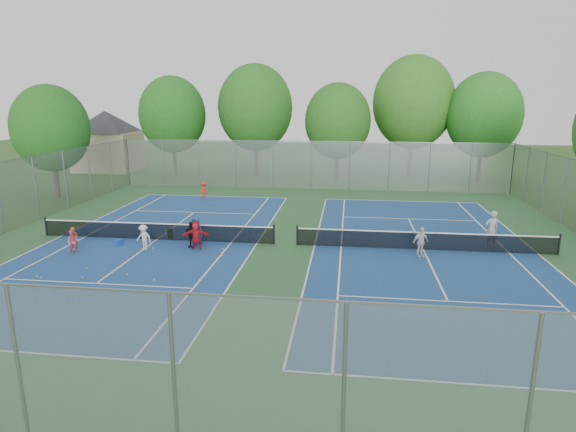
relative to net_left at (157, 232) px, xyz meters
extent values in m
plane|color=#295319|center=(7.00, 0.00, -0.46)|extent=(120.00, 120.00, 0.00)
cube|color=#2B5B30|center=(7.00, 0.00, -0.45)|extent=(32.00, 32.00, 0.01)
cube|color=navy|center=(0.00, 0.00, -0.44)|extent=(10.97, 23.77, 0.01)
cube|color=navy|center=(14.00, 0.00, -0.44)|extent=(10.97, 23.77, 0.01)
cube|color=black|center=(0.00, 0.00, 0.00)|extent=(12.87, 0.10, 0.91)
cube|color=black|center=(14.00, 0.00, 0.00)|extent=(12.87, 0.10, 0.91)
cube|color=gray|center=(7.00, 16.00, 1.54)|extent=(32.00, 0.10, 4.00)
cube|color=gray|center=(7.00, -16.00, 1.54)|extent=(32.00, 0.10, 4.00)
cube|color=#B7A88C|center=(-15.00, 24.00, 1.54)|extent=(6.00, 5.00, 4.00)
pyramid|color=#2D2D33|center=(-15.00, 24.00, 5.74)|extent=(11.03, 11.03, 2.20)
cylinder|color=#443326|center=(-7.00, 22.00, 1.29)|extent=(0.36, 0.36, 3.50)
ellipsoid|color=#1F5B1A|center=(-7.00, 22.00, 5.45)|extent=(6.40, 6.40, 7.36)
cylinder|color=#443326|center=(1.00, 23.00, 1.47)|extent=(0.36, 0.36, 3.85)
ellipsoid|color=#235E1B|center=(1.00, 23.00, 6.10)|extent=(7.20, 7.20, 8.28)
cylinder|color=#443326|center=(9.00, 21.00, 1.12)|extent=(0.36, 0.36, 3.15)
ellipsoid|color=#255D1A|center=(9.00, 21.00, 4.95)|extent=(6.00, 6.00, 6.90)
cylinder|color=#443326|center=(16.00, 24.00, 1.65)|extent=(0.36, 0.36, 4.20)
ellipsoid|color=#316A1E|center=(16.00, 24.00, 6.59)|extent=(7.60, 7.60, 8.74)
cylinder|color=#443326|center=(22.00, 22.00, 1.29)|extent=(0.36, 0.36, 3.50)
ellipsoid|color=#256B1F|center=(22.00, 22.00, 5.52)|extent=(6.60, 6.60, 7.59)
cylinder|color=#443326|center=(-12.00, 10.00, 1.12)|extent=(0.36, 0.36, 3.15)
ellipsoid|color=#1D5719|center=(-12.00, 10.00, 4.79)|extent=(5.60, 5.60, 6.44)
cube|color=#193CC1|center=(-1.63, -1.18, -0.31)|extent=(0.44, 0.44, 0.29)
cube|color=green|center=(0.69, 0.19, -0.14)|extent=(0.38, 0.38, 0.63)
imported|color=#D85914|center=(-3.36, -2.33, 0.15)|extent=(0.48, 0.34, 1.21)
imported|color=#E65984|center=(-3.14, -2.75, 0.14)|extent=(0.62, 0.51, 1.18)
imported|color=silver|center=(0.05, -1.73, 0.19)|extent=(0.93, 0.67, 1.29)
imported|color=black|center=(2.29, -1.07, 0.22)|extent=(0.85, 0.50, 1.35)
imported|color=navy|center=(2.41, -0.60, 0.29)|extent=(0.81, 0.60, 1.49)
imported|color=red|center=(2.67, -1.39, 0.29)|extent=(1.44, 0.65, 1.49)
imported|color=red|center=(-0.80, 11.20, 0.17)|extent=(0.83, 0.50, 1.25)
imported|color=#9A9A9C|center=(17.41, 0.76, 0.52)|extent=(0.80, 0.62, 1.95)
imported|color=silver|center=(13.68, -1.09, 0.28)|extent=(0.93, 0.73, 1.47)
sphere|color=#D0D832|center=(0.83, -5.33, -0.42)|extent=(0.07, 0.07, 0.07)
sphere|color=yellow|center=(4.17, -2.75, -0.42)|extent=(0.07, 0.07, 0.07)
sphere|color=#D0DF33|center=(-3.98, -6.51, -0.42)|extent=(0.07, 0.07, 0.07)
sphere|color=#D0F438|center=(-3.41, -2.30, -0.42)|extent=(0.07, 0.07, 0.07)
sphere|color=yellow|center=(3.99, -1.32, -0.42)|extent=(0.07, 0.07, 0.07)
sphere|color=#ACC42D|center=(-1.28, -4.85, -0.42)|extent=(0.07, 0.07, 0.07)
sphere|color=#B8DB33|center=(-2.87, -6.05, -0.42)|extent=(0.07, 0.07, 0.07)
sphere|color=gold|center=(-0.86, -5.94, -0.42)|extent=(0.07, 0.07, 0.07)
sphere|color=#BDCF30|center=(4.23, -2.32, -0.42)|extent=(0.07, 0.07, 0.07)
sphere|color=yellow|center=(0.43, -1.61, -0.42)|extent=(0.07, 0.07, 0.07)
sphere|color=yellow|center=(-2.65, -6.14, -0.42)|extent=(0.07, 0.07, 0.07)
sphere|color=#E5EF37|center=(2.25, -5.82, -0.42)|extent=(0.07, 0.07, 0.07)
camera|label=1|loc=(10.17, -23.77, 6.96)|focal=30.00mm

